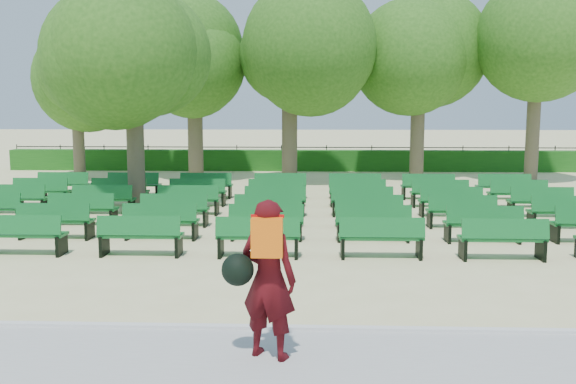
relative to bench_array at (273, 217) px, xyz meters
name	(u,v)px	position (x,y,z in m)	size (l,w,h in m)	color
ground	(295,235)	(0.60, -1.72, -0.08)	(120.00, 120.00, 0.00)	beige
paving	(275,368)	(0.60, -9.12, -0.05)	(30.00, 2.20, 0.06)	#ADACA8
curb	(281,330)	(0.60, -7.97, -0.03)	(30.00, 0.12, 0.10)	silver
hedge	(304,160)	(0.60, 12.28, 0.37)	(26.00, 0.70, 0.90)	#1C5B17
fence	(304,170)	(0.60, 12.68, -0.08)	(26.00, 0.10, 1.02)	black
tree_line	(302,181)	(0.60, 8.28, -0.08)	(21.80, 6.80, 7.04)	#33691C
bench_array	(273,217)	(0.00, 0.00, 0.00)	(1.60, 0.52, 1.00)	#116426
tree_among	(133,66)	(-3.84, 1.49, 3.83)	(4.07, 4.07, 5.77)	brown
person	(266,277)	(0.48, -8.88, 0.91)	(0.90, 0.65, 1.80)	#41090D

